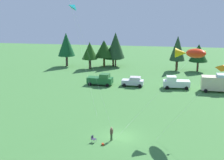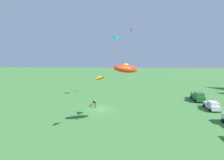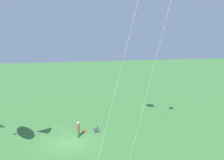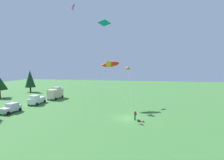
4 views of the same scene
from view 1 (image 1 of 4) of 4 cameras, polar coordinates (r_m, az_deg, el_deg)
ground_plane at (r=39.12m, az=1.64°, el=-10.35°), size 160.00×160.00×0.00m
person_kite_flyer at (r=37.75m, az=-0.10°, el=-9.61°), size 0.44×0.56×1.74m
folding_chair at (r=37.63m, az=-3.48°, el=-10.60°), size 0.61×0.61×0.82m
backpack_on_grass at (r=37.03m, az=-1.69°, el=-11.66°), size 0.35×0.39×0.22m
truck_green_flatbed at (r=61.93m, az=-2.05°, el=0.07°), size 5.17×2.81×2.34m
car_silver_compact at (r=61.26m, az=3.90°, el=-0.26°), size 4.29×2.40×1.89m
truck_white_pickup at (r=60.82m, az=11.53°, el=-0.48°), size 5.11×2.64×2.34m
van_camper_beige at (r=60.46m, az=18.60°, el=-0.51°), size 5.46×2.72×3.34m
treeline_distant at (r=76.91m, az=3.72°, el=5.75°), size 48.32×8.86×8.69m
kite_large_fish at (r=41.03m, az=14.41°, el=4.77°), size 11.14×8.35×10.70m
kite_delta_teal at (r=39.83m, az=-6.79°, el=13.14°), size 4.99×2.04×16.07m
kite_diamond_rainbow at (r=43.84m, az=-7.63°, el=13.95°), size 4.37×1.11×17.70m
kite_delta_orange at (r=37.81m, az=19.49°, el=2.20°), size 8.08×2.20×9.38m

